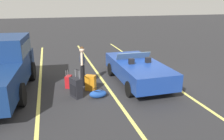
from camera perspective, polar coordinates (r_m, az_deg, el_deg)
ground_plane at (r=9.79m, az=6.43°, el=-3.26°), size 80.00×80.00×0.00m
lot_line_near at (r=10.34m, az=13.25°, el=-2.48°), size 18.00×0.12×0.01m
lot_line_mid at (r=9.38m, az=-1.39°, el=-4.09°), size 18.00×0.12×0.01m
lot_line_far at (r=9.14m, az=-18.09°, el=-5.60°), size 18.00×0.12×0.01m
convertible_car at (r=9.78m, az=6.09°, el=0.38°), size 4.15×1.85×1.24m
suitcase_large_black at (r=8.31m, az=-9.19°, el=-4.47°), size 0.55×0.46×1.06m
suitcase_medium_bright at (r=8.89m, az=-5.50°, el=-3.28°), size 0.41×0.47×0.62m
suitcase_small_carryon at (r=9.31m, az=-11.01°, el=-2.91°), size 0.39×0.33×0.77m
duffel_bag at (r=8.24m, az=-3.60°, el=-6.08°), size 0.38×0.65×0.34m
traveler_person at (r=9.30m, az=-7.59°, el=1.61°), size 0.61×0.29×1.65m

